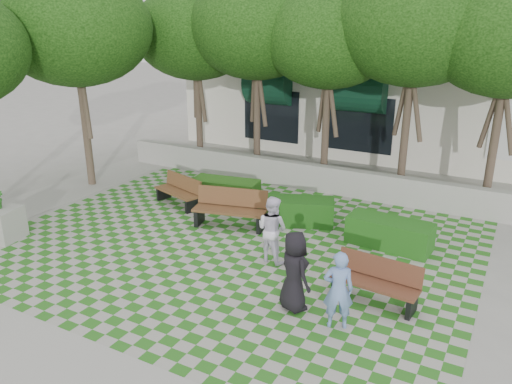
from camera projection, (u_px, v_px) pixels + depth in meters
The scene contains 17 objects.
ground at pixel (208, 261), 12.15m from camera, with size 90.00×90.00×0.00m, color gray.
lawn at pixel (230, 245), 12.97m from camera, with size 12.00×12.00×0.00m, color #2B721E.
sidewalk_south at pixel (50, 374), 8.25m from camera, with size 16.00×2.00×0.01m, color #9E9B93.
sidewalk_west at pixel (42, 200), 16.24m from camera, with size 2.00×12.00×0.01m, color #9E9B93.
retaining_wall at pixel (309, 176), 17.13m from camera, with size 15.00×0.36×0.90m, color #9E9B93.
bench_east at pixel (376, 282), 10.25m from camera, with size 1.83×0.75×0.94m.
bench_mid at pixel (230, 209), 14.00m from camera, with size 2.15×1.14×1.08m.
bench_west at pixel (179, 191), 15.66m from camera, with size 1.86×1.11×0.93m.
hedge_east at pixel (389, 233), 12.78m from camera, with size 2.12×0.85×0.74m, color #1A5015.
hedge_midright at pixel (296, 211), 14.27m from camera, with size 2.12×0.85×0.74m, color #174612.
hedge_midleft at pixel (225, 191), 15.93m from camera, with size 2.13×0.85×0.75m, color #225416.
planter_back at pixel (2, 222), 13.19m from camera, with size 1.02×1.02×1.44m.
person_blue at pixel (338, 290), 9.30m from camera, with size 0.57×0.38×1.58m, color #7190CE.
person_dark at pixel (294, 271), 9.89m from camera, with size 0.82×0.53×1.68m, color black.
person_white at pixel (272, 229), 11.90m from camera, with size 0.80×0.62×1.65m, color white.
tree_row at pixel (258, 32), 16.22m from camera, with size 17.70×13.40×7.41m.
building at pixel (398, 90), 22.56m from camera, with size 18.00×8.92×5.15m.
Camera 1 is at (6.26, -9.02, 5.57)m, focal length 35.00 mm.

